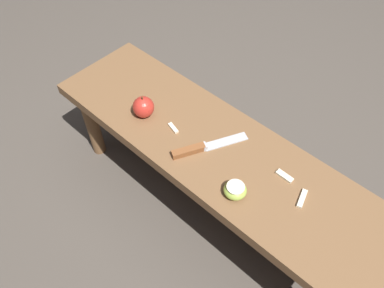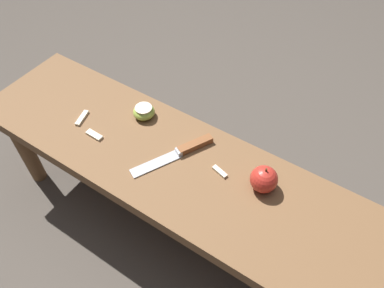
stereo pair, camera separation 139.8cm
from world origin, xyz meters
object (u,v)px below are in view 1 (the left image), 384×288
object	(u,v)px
knife	(199,148)
apple_cut	(235,190)
apple_whole	(143,107)
wooden_bench	(215,157)

from	to	relation	value
knife	apple_cut	xyz separation A→B (m)	(0.18, -0.05, 0.01)
apple_cut	apple_whole	bearing A→B (deg)	174.91
knife	apple_whole	bearing A→B (deg)	120.13
wooden_bench	apple_cut	xyz separation A→B (m)	(0.15, -0.10, 0.08)
apple_whole	wooden_bench	bearing A→B (deg)	12.21
knife	apple_cut	world-z (taller)	apple_cut
wooden_bench	apple_cut	distance (m)	0.19
knife	apple_cut	distance (m)	0.19
apple_cut	wooden_bench	bearing A→B (deg)	147.38
knife	apple_whole	world-z (taller)	apple_whole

